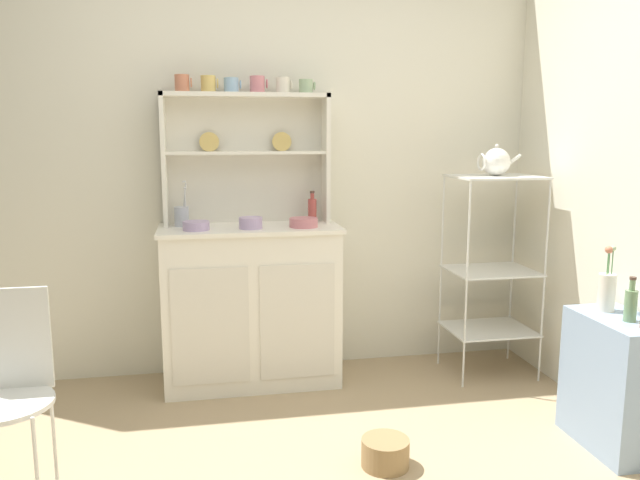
# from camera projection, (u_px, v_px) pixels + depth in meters

# --- Properties ---
(wall_back) EXTENTS (3.84, 0.05, 2.50)m
(wall_back) POSITION_uv_depth(u_px,v_px,m) (266.00, 162.00, 3.69)
(wall_back) COLOR silver
(wall_back) RESTS_ON ground
(hutch_cabinet) EXTENTS (1.00, 0.45, 0.91)m
(hutch_cabinet) POSITION_uv_depth(u_px,v_px,m) (251.00, 304.00, 3.55)
(hutch_cabinet) COLOR white
(hutch_cabinet) RESTS_ON ground
(hutch_shelf_unit) EXTENTS (0.93, 0.18, 0.73)m
(hutch_shelf_unit) POSITION_uv_depth(u_px,v_px,m) (246.00, 149.00, 3.57)
(hutch_shelf_unit) COLOR silver
(hutch_shelf_unit) RESTS_ON hutch_cabinet
(bakers_rack) EXTENTS (0.49, 0.39, 1.18)m
(bakers_rack) POSITION_uv_depth(u_px,v_px,m) (492.00, 257.00, 3.66)
(bakers_rack) COLOR silver
(bakers_rack) RESTS_ON ground
(side_shelf_blue) EXTENTS (0.28, 0.48, 0.61)m
(side_shelf_blue) POSITION_uv_depth(u_px,v_px,m) (617.00, 383.00, 2.84)
(side_shelf_blue) COLOR #849EBC
(side_shelf_blue) RESTS_ON ground
(wire_chair) EXTENTS (0.36, 0.36, 0.85)m
(wire_chair) POSITION_uv_depth(u_px,v_px,m) (5.00, 381.00, 2.32)
(wire_chair) COLOR white
(wire_chair) RESTS_ON ground
(floor_basket) EXTENTS (0.21, 0.21, 0.12)m
(floor_basket) POSITION_uv_depth(u_px,v_px,m) (385.00, 453.00, 2.70)
(floor_basket) COLOR #93754C
(floor_basket) RESTS_ON ground
(cup_terracotta_0) EXTENTS (0.09, 0.08, 0.09)m
(cup_terracotta_0) POSITION_uv_depth(u_px,v_px,m) (182.00, 83.00, 3.40)
(cup_terracotta_0) COLOR #C67556
(cup_terracotta_0) RESTS_ON hutch_shelf_unit
(cup_gold_1) EXTENTS (0.09, 0.08, 0.09)m
(cup_gold_1) POSITION_uv_depth(u_px,v_px,m) (209.00, 84.00, 3.43)
(cup_gold_1) COLOR #DBB760
(cup_gold_1) RESTS_ON hutch_shelf_unit
(cup_sky_2) EXTENTS (0.09, 0.08, 0.08)m
(cup_sky_2) POSITION_uv_depth(u_px,v_px,m) (232.00, 85.00, 3.45)
(cup_sky_2) COLOR #8EB2D1
(cup_sky_2) RESTS_ON hutch_shelf_unit
(cup_rose_3) EXTENTS (0.10, 0.08, 0.09)m
(cup_rose_3) POSITION_uv_depth(u_px,v_px,m) (258.00, 84.00, 3.48)
(cup_rose_3) COLOR #D17A84
(cup_rose_3) RESTS_ON hutch_shelf_unit
(cup_cream_4) EXTENTS (0.09, 0.08, 0.09)m
(cup_cream_4) POSITION_uv_depth(u_px,v_px,m) (283.00, 85.00, 3.50)
(cup_cream_4) COLOR silver
(cup_cream_4) RESTS_ON hutch_shelf_unit
(cup_sage_5) EXTENTS (0.09, 0.08, 0.08)m
(cup_sage_5) POSITION_uv_depth(u_px,v_px,m) (306.00, 86.00, 3.53)
(cup_sage_5) COLOR #9EB78E
(cup_sage_5) RESTS_ON hutch_shelf_unit
(bowl_mixing_large) EXTENTS (0.14, 0.14, 0.05)m
(bowl_mixing_large) POSITION_uv_depth(u_px,v_px,m) (196.00, 226.00, 3.35)
(bowl_mixing_large) COLOR #B79ECC
(bowl_mixing_large) RESTS_ON hutch_cabinet
(bowl_floral_medium) EXTENTS (0.13, 0.13, 0.06)m
(bowl_floral_medium) POSITION_uv_depth(u_px,v_px,m) (251.00, 223.00, 3.40)
(bowl_floral_medium) COLOR #B79ECC
(bowl_floral_medium) RESTS_ON hutch_cabinet
(bowl_cream_small) EXTENTS (0.16, 0.16, 0.05)m
(bowl_cream_small) POSITION_uv_depth(u_px,v_px,m) (304.00, 222.00, 3.46)
(bowl_cream_small) COLOR #D17A84
(bowl_cream_small) RESTS_ON hutch_cabinet
(jam_bottle) EXTENTS (0.05, 0.05, 0.18)m
(jam_bottle) POSITION_uv_depth(u_px,v_px,m) (312.00, 210.00, 3.62)
(jam_bottle) COLOR #B74C47
(jam_bottle) RESTS_ON hutch_cabinet
(utensil_jar) EXTENTS (0.08, 0.08, 0.25)m
(utensil_jar) POSITION_uv_depth(u_px,v_px,m) (182.00, 216.00, 3.48)
(utensil_jar) COLOR #B2B7C6
(utensil_jar) RESTS_ON hutch_cabinet
(porcelain_teapot) EXTENTS (0.25, 0.16, 0.18)m
(porcelain_teapot) POSITION_uv_depth(u_px,v_px,m) (496.00, 162.00, 3.56)
(porcelain_teapot) COLOR white
(porcelain_teapot) RESTS_ON bakers_rack
(flower_vase) EXTENTS (0.08, 0.08, 0.31)m
(flower_vase) POSITION_uv_depth(u_px,v_px,m) (607.00, 289.00, 2.88)
(flower_vase) COLOR silver
(flower_vase) RESTS_ON side_shelf_blue
(oil_bottle) EXTENTS (0.05, 0.05, 0.20)m
(oil_bottle) POSITION_uv_depth(u_px,v_px,m) (631.00, 304.00, 2.73)
(oil_bottle) COLOR #6B8C60
(oil_bottle) RESTS_ON side_shelf_blue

